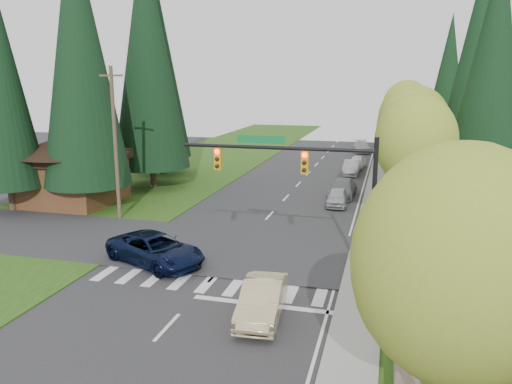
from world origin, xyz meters
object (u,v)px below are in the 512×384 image
at_px(parked_car_a, 337,197).
at_px(parked_car_c, 351,168).
at_px(parked_car_d, 357,162).
at_px(parked_car_b, 343,188).
at_px(sedan_champagne, 262,299).
at_px(parked_car_e, 361,147).
at_px(suv_navy, 156,249).

relative_size(parked_car_a, parked_car_c, 0.90).
bearing_deg(parked_car_d, parked_car_b, -85.82).
height_order(parked_car_a, parked_car_b, parked_car_b).
height_order(sedan_champagne, parked_car_e, sedan_champagne).
bearing_deg(parked_car_b, parked_car_d, 91.66).
bearing_deg(parked_car_c, parked_car_b, -88.09).
height_order(suv_navy, parked_car_b, suv_navy).
bearing_deg(suv_navy, sedan_champagne, -98.29).
bearing_deg(parked_car_b, parked_car_c, 93.09).
relative_size(sedan_champagne, parked_car_b, 0.93).
bearing_deg(sedan_champagne, parked_car_d, 83.01).
distance_m(parked_car_b, parked_car_e, 26.32).
xyz_separation_m(parked_car_b, parked_car_c, (-0.10, 10.04, 0.00)).
height_order(sedan_champagne, parked_car_c, sedan_champagne).
distance_m(parked_car_a, parked_car_c, 13.05).
height_order(suv_navy, parked_car_d, suv_navy).
xyz_separation_m(sedan_champagne, parked_car_c, (0.95, 31.80, -0.04)).
bearing_deg(parked_car_b, suv_navy, -111.22).
xyz_separation_m(parked_car_a, parked_car_d, (0.31, 16.77, 0.04)).
height_order(suv_navy, parked_car_a, suv_navy).
bearing_deg(parked_car_d, sedan_champagne, -87.00).
relative_size(sedan_champagne, parked_car_e, 0.91).
relative_size(parked_car_b, parked_car_e, 0.97).
relative_size(suv_navy, parked_car_c, 1.32).
distance_m(sedan_champagne, parked_car_b, 21.79).
distance_m(suv_navy, parked_car_b, 19.16).
distance_m(parked_car_d, parked_car_e, 12.57).
relative_size(sedan_champagne, parked_car_a, 1.18).
height_order(sedan_champagne, parked_car_a, sedan_champagne).
xyz_separation_m(sedan_champagne, parked_car_d, (1.25, 35.52, -0.05)).
xyz_separation_m(parked_car_a, parked_car_b, (0.10, 3.01, 0.05)).
bearing_deg(parked_car_e, suv_navy, -107.31).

